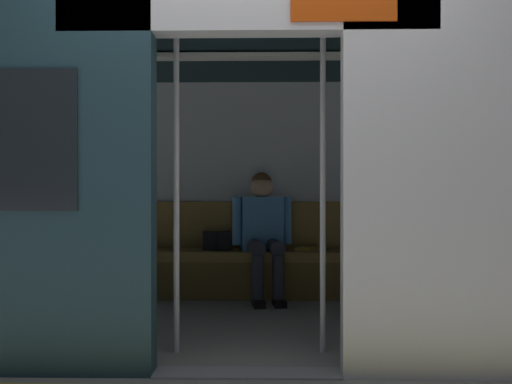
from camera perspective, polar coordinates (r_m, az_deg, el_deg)
ground_plane at (r=3.30m, az=-0.86°, el=-17.58°), size 60.00×60.00×0.00m
train_car at (r=4.36m, az=-1.23°, el=6.05°), size 6.40×2.72×2.18m
bench_seat at (r=5.39m, az=-0.03°, el=-6.89°), size 2.83×0.44×0.44m
person_seated at (r=5.31m, az=0.70°, el=-3.48°), size 0.55×0.71×1.17m
handbag at (r=5.45m, az=-3.86°, el=-4.83°), size 0.26×0.15×0.17m
book at (r=5.45m, az=5.02°, el=-5.59°), size 0.23×0.26×0.03m
grab_pole_door at (r=3.58m, az=-7.87°, el=0.39°), size 0.04×0.04×2.04m
grab_pole_far at (r=3.57m, az=6.63°, el=0.39°), size 0.04×0.04×2.04m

